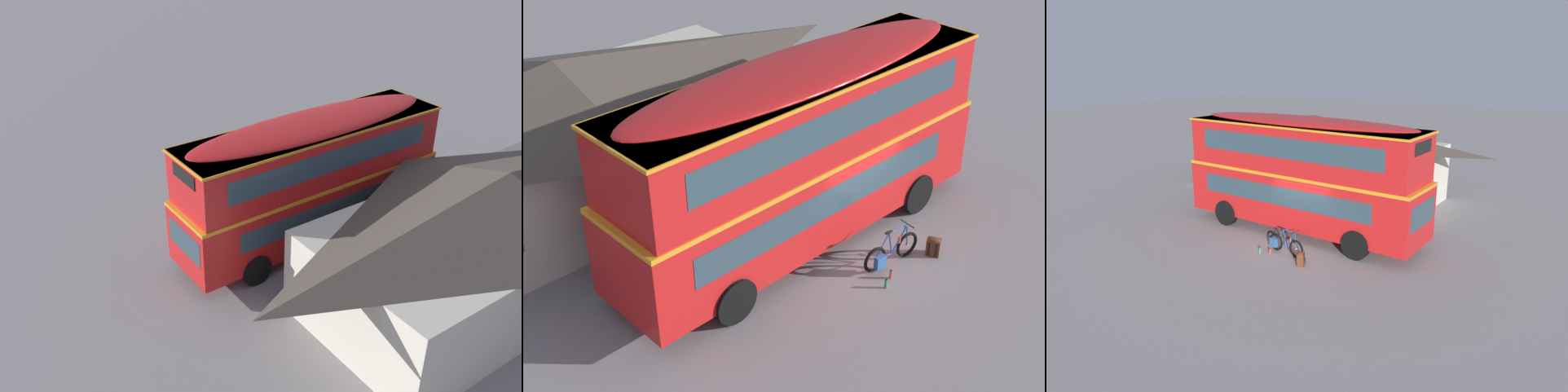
{
  "view_description": "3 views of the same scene",
  "coord_description": "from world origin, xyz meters",
  "views": [
    {
      "loc": [
        11.0,
        15.04,
        12.12
      ],
      "look_at": [
        0.83,
        0.31,
        2.02
      ],
      "focal_mm": 39.68,
      "sensor_mm": 36.0,
      "label": 1
    },
    {
      "loc": [
        -11.81,
        -9.81,
        10.82
      ],
      "look_at": [
        -1.91,
        0.53,
        1.95
      ],
      "focal_mm": 50.49,
      "sensor_mm": 36.0,
      "label": 2
    },
    {
      "loc": [
        10.01,
        -14.04,
        6.95
      ],
      "look_at": [
        0.2,
        -0.18,
        2.02
      ],
      "focal_mm": 32.48,
      "sensor_mm": 36.0,
      "label": 3
    }
  ],
  "objects": [
    {
      "name": "touring_bicycle",
      "position": [
        -0.08,
        -1.25,
        0.37
      ],
      "size": [
        1.73,
        0.46,
        1.0
      ],
      "color": "black",
      "rests_on": "ground"
    },
    {
      "name": "water_bottle_red_squeeze",
      "position": [
        -0.47,
        -1.63,
        0.11
      ],
      "size": [
        0.07,
        0.07,
        0.24
      ],
      "color": "#D84C33",
      "rests_on": "ground"
    },
    {
      "name": "ground_plane",
      "position": [
        0.0,
        0.0,
        0.0
      ],
      "size": [
        120.0,
        120.0,
        0.0
      ],
      "primitive_type": "plane",
      "color": "gray"
    },
    {
      "name": "backpack_on_ground",
      "position": [
        1.03,
        -1.74,
        0.26
      ],
      "size": [
        0.37,
        0.4,
        0.5
      ],
      "color": "#592D19",
      "rests_on": "ground"
    },
    {
      "name": "pub_building",
      "position": [
        -4.11,
        6.53,
        2.12
      ],
      "size": [
        13.38,
        6.02,
        4.15
      ],
      "color": "beige",
      "rests_on": "ground"
    },
    {
      "name": "water_bottle_green_metal",
      "position": [
        -0.83,
        -1.78,
        0.12
      ],
      "size": [
        0.08,
        0.08,
        0.25
      ],
      "color": "green",
      "rests_on": "ground"
    },
    {
      "name": "double_decker_bus",
      "position": [
        -0.88,
        1.0,
        2.64
      ],
      "size": [
        10.38,
        2.67,
        4.79
      ],
      "color": "black",
      "rests_on": "ground"
    }
  ]
}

